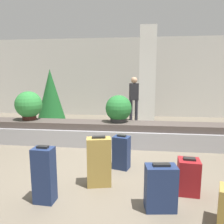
# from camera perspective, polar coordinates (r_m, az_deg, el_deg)

# --- Properties ---
(ground_plane) EXTENTS (18.00, 18.00, 0.00)m
(ground_plane) POSITION_cam_1_polar(r_m,az_deg,el_deg) (4.10, -2.51, -14.65)
(ground_plane) COLOR #6B6051
(back_wall) EXTENTS (18.00, 0.06, 3.20)m
(back_wall) POSITION_cam_1_polar(r_m,az_deg,el_deg) (9.18, 3.02, 8.98)
(back_wall) COLOR beige
(back_wall) RESTS_ON ground_plane
(carousel) EXTENTS (8.28, 0.73, 0.56)m
(carousel) POSITION_cam_1_polar(r_m,az_deg,el_deg) (5.37, 0.00, -5.75)
(carousel) COLOR #9E9EA3
(carousel) RESTS_ON ground_plane
(pillar) EXTENTS (0.51, 0.51, 3.20)m
(pillar) POSITION_cam_1_polar(r_m,az_deg,el_deg) (7.20, 9.15, 8.75)
(pillar) COLOR silver
(pillar) RESTS_ON ground_plane
(suitcase_0) EXTENTS (0.28, 0.22, 0.78)m
(suitcase_0) POSITION_cam_1_polar(r_m,az_deg,el_deg) (3.13, -17.29, -15.45)
(suitcase_0) COLOR navy
(suitcase_0) RESTS_ON ground_plane
(suitcase_2) EXTENTS (0.41, 0.28, 0.61)m
(suitcase_2) POSITION_cam_1_polar(r_m,az_deg,el_deg) (2.94, 12.57, -18.71)
(suitcase_2) COLOR navy
(suitcase_2) RESTS_ON ground_plane
(suitcase_3) EXTENTS (0.32, 0.30, 0.53)m
(suitcase_3) POSITION_cam_1_polar(r_m,az_deg,el_deg) (3.42, 19.32, -15.59)
(suitcase_3) COLOR maroon
(suitcase_3) RESTS_ON ground_plane
(suitcase_4) EXTENTS (0.40, 0.28, 0.78)m
(suitcase_4) POSITION_cam_1_polar(r_m,az_deg,el_deg) (3.41, -3.43, -12.84)
(suitcase_4) COLOR #A3843D
(suitcase_4) RESTS_ON ground_plane
(suitcase_5) EXTENTS (0.33, 0.29, 0.63)m
(suitcase_5) POSITION_cam_1_polar(r_m,az_deg,el_deg) (4.02, 2.48, -10.49)
(suitcase_5) COLOR navy
(suitcase_5) RESTS_ON ground_plane
(potted_plant_0) EXTENTS (0.64, 0.64, 0.65)m
(potted_plant_0) POSITION_cam_1_polar(r_m,az_deg,el_deg) (5.30, 1.72, 0.76)
(potted_plant_0) COLOR #2D2D2D
(potted_plant_0) RESTS_ON carousel
(potted_plant_1) EXTENTS (0.68, 0.68, 0.73)m
(potted_plant_1) POSITION_cam_1_polar(r_m,az_deg,el_deg) (5.95, -20.93, 1.65)
(potted_plant_1) COLOR #381914
(potted_plant_1) RESTS_ON carousel
(traveler_0) EXTENTS (0.36, 0.26, 1.63)m
(traveler_0) POSITION_cam_1_polar(r_m,az_deg,el_deg) (8.11, 5.74, 4.41)
(traveler_0) COLOR #282833
(traveler_0) RESTS_ON ground_plane
(decorated_tree) EXTENTS (0.94, 0.94, 1.89)m
(decorated_tree) POSITION_cam_1_polar(r_m,az_deg,el_deg) (7.84, -15.72, 4.43)
(decorated_tree) COLOR #4C331E
(decorated_tree) RESTS_ON ground_plane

